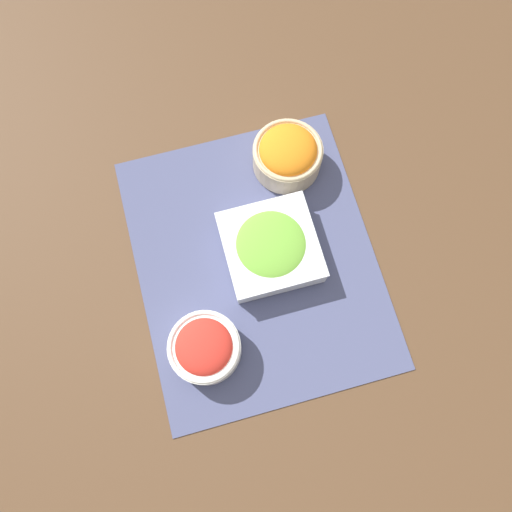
{
  "coord_description": "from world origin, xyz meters",
  "views": [
    {
      "loc": [
        0.23,
        -0.06,
        0.85
      ],
      "look_at": [
        0.0,
        0.0,
        0.03
      ],
      "focal_mm": 35.0,
      "sensor_mm": 36.0,
      "label": 1
    }
  ],
  "objects": [
    {
      "name": "carrot_bowl",
      "position": [
        -0.17,
        0.1,
        0.04
      ],
      "size": [
        0.13,
        0.13,
        0.07
      ],
      "color": "#C6B28E",
      "rests_on": "placemat"
    },
    {
      "name": "placemat",
      "position": [
        0.0,
        0.0,
        0.0
      ],
      "size": [
        0.5,
        0.41,
        0.0
      ],
      "color": "#474C70",
      "rests_on": "ground_plane"
    },
    {
      "name": "tomato_bowl",
      "position": [
        0.13,
        -0.12,
        0.04
      ],
      "size": [
        0.12,
        0.12,
        0.06
      ],
      "color": "white",
      "rests_on": "placemat"
    },
    {
      "name": "lettuce_bowl",
      "position": [
        -0.01,
        0.03,
        0.03
      ],
      "size": [
        0.16,
        0.16,
        0.05
      ],
      "color": "white",
      "rests_on": "placemat"
    },
    {
      "name": "ground_plane",
      "position": [
        0.0,
        0.0,
        0.0
      ],
      "size": [
        3.0,
        3.0,
        0.0
      ],
      "primitive_type": "plane",
      "color": "#513823"
    }
  ]
}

